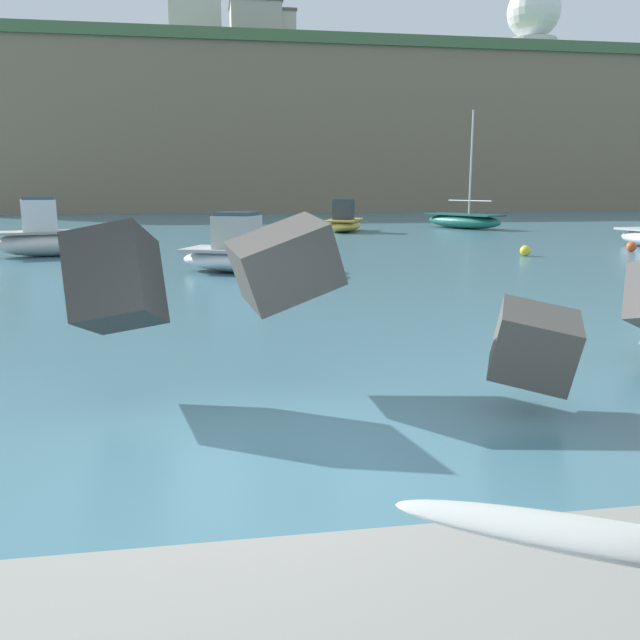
{
  "coord_description": "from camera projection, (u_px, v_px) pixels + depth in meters",
  "views": [
    {
      "loc": [
        -0.49,
        -6.29,
        2.78
      ],
      "look_at": [
        0.63,
        0.5,
        1.4
      ],
      "focal_mm": 37.16,
      "sensor_mm": 36.0,
      "label": 1
    }
  ],
  "objects": [
    {
      "name": "ground_plane",
      "position": [
        267.0,
        467.0,
        6.71
      ],
      "size": [
        400.0,
        400.0,
        0.0
      ],
      "primitive_type": "plane",
      "color": "#42707F"
    },
    {
      "name": "station_building_west",
      "position": [
        255.0,
        30.0,
        82.63
      ],
      "size": [
        6.47,
        5.86,
        6.23
      ],
      "color": "#B2ADA3",
      "rests_on": "headland_bluff"
    },
    {
      "name": "station_building_central",
      "position": [
        195.0,
        18.0,
        75.91
      ],
      "size": [
        6.13,
        4.44,
        5.67
      ],
      "color": "beige",
      "rests_on": "headland_bluff"
    },
    {
      "name": "mooring_buoy_middle",
      "position": [
        631.0,
        247.0,
        29.09
      ],
      "size": [
        0.44,
        0.44,
        0.44
      ],
      "color": "#E54C1E",
      "rests_on": "ground"
    },
    {
      "name": "headland_bluff",
      "position": [
        378.0,
        136.0,
        88.29
      ],
      "size": [
        104.19,
        31.6,
        18.96
      ],
      "color": "#847056",
      "rests_on": "ground"
    },
    {
      "name": "boat_near_right",
      "position": [
        463.0,
        220.0,
        45.35
      ],
      "size": [
        4.53,
        6.64,
        7.79
      ],
      "color": "#1E6656",
      "rests_on": "ground"
    },
    {
      "name": "mooring_buoy_inner",
      "position": [
        525.0,
        251.0,
        27.24
      ],
      "size": [
        0.44,
        0.44,
        0.44
      ],
      "color": "yellow",
      "rests_on": "ground"
    },
    {
      "name": "breakwater_jetty",
      "position": [
        497.0,
        321.0,
        7.92
      ],
      "size": [
        32.5,
        6.74,
        2.98
      ],
      "color": "#3D3A38",
      "rests_on": "ground"
    },
    {
      "name": "station_building_east",
      "position": [
        275.0,
        40.0,
        88.63
      ],
      "size": [
        5.03,
        8.28,
        6.33
      ],
      "color": "beige",
      "rests_on": "headland_bluff"
    },
    {
      "name": "radar_dome",
      "position": [
        533.0,
        22.0,
        86.1
      ],
      "size": [
        6.83,
        6.83,
        9.64
      ],
      "color": "silver",
      "rests_on": "headland_bluff"
    },
    {
      "name": "boat_near_left",
      "position": [
        48.0,
        238.0,
        27.13
      ],
      "size": [
        4.7,
        2.84,
        2.41
      ],
      "color": "beige",
      "rests_on": "ground"
    },
    {
      "name": "boat_mid_right",
      "position": [
        344.0,
        222.0,
        42.19
      ],
      "size": [
        3.54,
        5.0,
        2.09
      ],
      "color": "#EAC64C",
      "rests_on": "ground"
    },
    {
      "name": "boat_mid_centre",
      "position": [
        245.0,
        254.0,
        22.09
      ],
      "size": [
        4.99,
        3.74,
        1.98
      ],
      "color": "white",
      "rests_on": "ground"
    }
  ]
}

